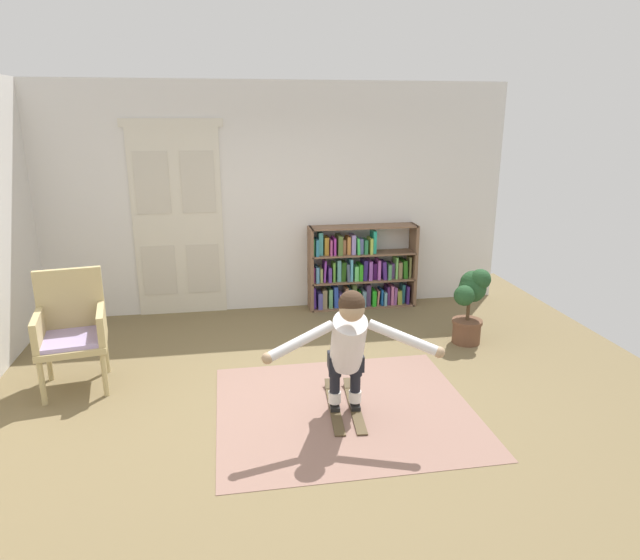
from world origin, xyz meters
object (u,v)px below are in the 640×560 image
Objects in this scene: bookshelf at (359,272)px; wicker_chair at (72,327)px; person_skier at (348,342)px; potted_plant at (471,299)px; skis_pair at (344,405)px.

wicker_chair is (-3.19, -1.77, 0.10)m from bookshelf.
person_skier is (2.41, -1.08, 0.13)m from wicker_chair.
wicker_chair is at bearing -174.72° from potted_plant.
bookshelf reaches higher than potted_plant.
wicker_chair is at bearing 160.09° from skis_pair.
wicker_chair is 1.19× the size of skis_pair.
person_skier reaches higher than wicker_chair.
wicker_chair is at bearing -150.96° from bookshelf.
skis_pair is (2.42, -0.88, -0.56)m from wicker_chair.
potted_plant is at bearing 5.28° from wicker_chair.
skis_pair is (-1.72, -1.26, -0.48)m from potted_plant.
skis_pair is 0.72m from person_skier.
potted_plant reaches higher than skis_pair.
wicker_chair is 1.30× the size of potted_plant.
bookshelf is at bearing 124.65° from potted_plant.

